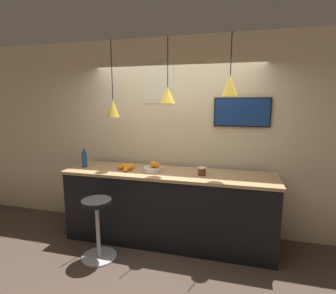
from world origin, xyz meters
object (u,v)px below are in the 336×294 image
juice_bottle (84,159)px  mounted_tv (242,112)px  bar_stool (97,221)px  fruit_bowl (153,168)px  spread_jar (202,171)px

juice_bottle → mounted_tv: (2.22, 0.46, 0.70)m
mounted_tv → bar_stool: bearing=-148.4°
fruit_bowl → mounted_tv: bearing=21.5°
spread_jar → fruit_bowl: bearing=179.8°
bar_stool → juice_bottle: bearing=131.3°
bar_stool → fruit_bowl: (0.55, 0.59, 0.57)m
fruit_bowl → mounted_tv: mounted_tv is taller
bar_stool → fruit_bowl: 0.99m
juice_bottle → mounted_tv: mounted_tv is taller
bar_stool → spread_jar: size_ratio=7.26×
bar_stool → mounted_tv: 2.40m
mounted_tv → fruit_bowl: bearing=-158.5°
mounted_tv → spread_jar: bearing=-136.3°
fruit_bowl → spread_jar: size_ratio=2.36×
spread_jar → mounted_tv: 1.01m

